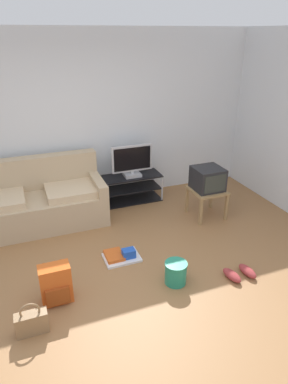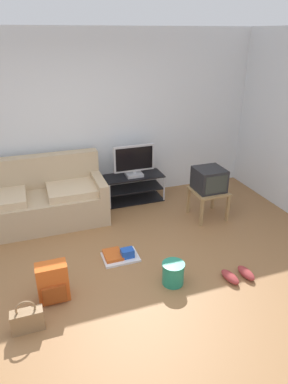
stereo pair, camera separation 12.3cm
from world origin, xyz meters
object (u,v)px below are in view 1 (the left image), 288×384
Objects in this scene: cleaning_bucket at (176,272)px; couch at (36,202)px; flat_tv at (132,161)px; backpack at (56,284)px; sneakers_pair at (240,273)px; handbag at (32,322)px; tv_stand at (132,188)px; floor_tray at (121,256)px; side_table at (207,194)px; crt_tv at (208,179)px.

couch is at bearing 123.87° from cleaning_bucket.
cleaning_bucket is (-0.24, -2.17, -0.57)m from flat_tv.
backpack reaches higher than sneakers_pair.
cleaning_bucket is (1.59, 0.16, 0.02)m from handbag.
flat_tv reaches higher than couch.
couch is 7.34× the size of cleaning_bucket.
cleaning_bucket is at bearing -96.19° from tv_stand.
couch is at bearing 116.51° from backpack.
floor_tray is (-0.44, 0.66, -0.10)m from cleaning_bucket.
sneakers_pair is at bearing -12.95° from cleaning_bucket.
couch is 1.62m from flat_tv.
cleaning_bucket is 0.73× the size of sneakers_pair.
floor_tray is at bearing -114.19° from flat_tv.
sneakers_pair is (-0.38, -1.44, -0.33)m from side_table.
side_table reaches higher than handbag.
handbag is 1.41m from floor_tray.
backpack is (-2.44, -1.08, -0.16)m from side_table.
couch is 1.62m from floor_tray.
handbag is at bearing -128.02° from flat_tv.
couch reaches higher than handbag.
backpack is 0.46m from handbag.
tv_stand is 1.69m from floor_tray.
crt_tv reaches higher than tv_stand.
flat_tv is at bearing 51.98° from handbag.
side_table is 2.67m from backpack.
cleaning_bucket is (-1.13, -1.27, -0.23)m from side_table.
handbag reaches higher than sneakers_pair.
crt_tv is at bearing 48.62° from cleaning_bucket.
couch is at bearing 163.89° from side_table.
flat_tv is 2.26m from cleaning_bucket.
crt_tv is 1.78m from cleaning_bucket.
handbag is 1.60m from cleaning_bucket.
sneakers_pair is 0.81× the size of floor_tray.
floor_tray reaches higher than sneakers_pair.
handbag is (-0.26, -2.14, -0.22)m from couch.
tv_stand is 1.94× the size of side_table.
side_table is 1.43× the size of handbag.
tv_stand is 2.21× the size of backpack.
side_table is 1.14× the size of backpack.
side_table is 1.17× the size of crt_tv.
tv_stand is 0.49m from flat_tv.
backpack is at bearing 170.00° from sneakers_pair.
flat_tv is (1.57, 0.19, 0.37)m from couch.
couch is 3.01m from sneakers_pair.
sneakers_pair is (0.52, -2.34, -0.67)m from flat_tv.
floor_tray is (-1.20, 0.83, -0.00)m from sneakers_pair.
crt_tv is 2.70m from backpack.
tv_stand reaches higher than backpack.
flat_tv is at bearing -90.00° from tv_stand.
flat_tv is 1.26m from crt_tv.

